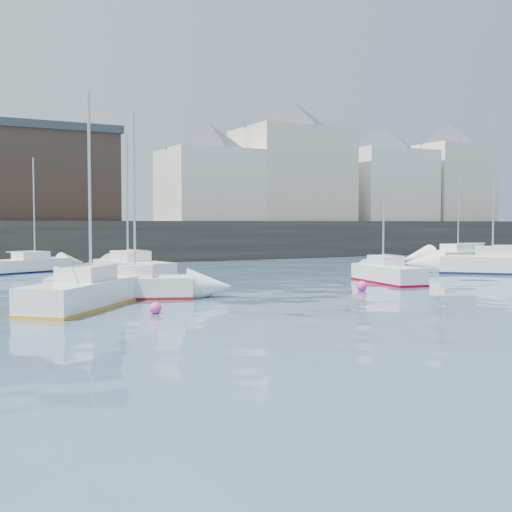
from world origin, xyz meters
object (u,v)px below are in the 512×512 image
sailboat_f (133,269)px  buoy_mid (362,291)px  sailboat_b (122,286)px  sailboat_c (388,273)px  buoy_near (155,314)px  sailboat_d (505,264)px  buoy_far (165,278)px  sailboat_a (84,293)px  sailboat_h (28,265)px  sailboat_g (465,257)px

sailboat_f → buoy_mid: (6.76, -10.22, -0.52)m
sailboat_b → sailboat_c: sailboat_b is taller
sailboat_c → buoy_near: sailboat_c is taller
sailboat_b → sailboat_d: 22.36m
sailboat_f → buoy_far: (1.61, -0.31, -0.52)m
sailboat_b → buoy_far: size_ratio=15.72×
sailboat_a → buoy_far: bearing=56.7°
sailboat_a → buoy_mid: 11.64m
sailboat_b → sailboat_h: size_ratio=1.07×
sailboat_a → sailboat_b: sailboat_a is taller
sailboat_d → sailboat_g: bearing=57.9°
sailboat_g → buoy_near: size_ratio=23.10×
sailboat_b → buoy_mid: sailboat_b is taller
sailboat_d → buoy_near: size_ratio=23.81×
sailboat_a → sailboat_h: sailboat_a is taller
sailboat_h → buoy_mid: bearing=-57.8°
sailboat_h → buoy_near: size_ratio=17.24×
sailboat_a → sailboat_c: size_ratio=1.19×
sailboat_c → sailboat_f: sailboat_f is taller
sailboat_f → buoy_near: bearing=-104.2°
sailboat_b → buoy_near: (-0.25, -4.56, -0.46)m
buoy_mid → buoy_far: (-5.15, 9.91, 0.00)m
buoy_mid → buoy_near: bearing=-166.6°
sailboat_d → sailboat_f: bearing=160.6°
sailboat_c → sailboat_f: (-10.02, 7.96, 0.05)m
sailboat_c → sailboat_b: bearing=-179.7°
buoy_mid → buoy_far: buoy_far is taller
sailboat_c → buoy_far: 11.38m
sailboat_d → buoy_far: (-17.78, 6.50, -0.56)m
sailboat_h → buoy_near: (0.89, -19.59, -0.43)m
sailboat_b → sailboat_c: size_ratio=1.15×
buoy_mid → sailboat_h: bearing=122.2°
sailboat_h → buoy_mid: (10.83, -17.23, -0.43)m
sailboat_b → sailboat_h: 15.08m
sailboat_g → sailboat_c: bearing=-148.6°
sailboat_b → buoy_far: sailboat_b is taller
sailboat_f → sailboat_g: bearing=1.5°
sailboat_b → buoy_near: sailboat_b is taller
buoy_far → sailboat_b: bearing=-120.5°
sailboat_b → sailboat_f: size_ratio=0.96×
sailboat_d → sailboat_g: size_ratio=1.03×
buoy_mid → sailboat_b: bearing=167.2°
sailboat_c → sailboat_g: sailboat_g is taller
sailboat_g → sailboat_f: bearing=-178.5°
sailboat_b → sailboat_d: sailboat_d is taller
sailboat_a → buoy_far: size_ratio=16.33×
sailboat_d → sailboat_h: size_ratio=1.38×
sailboat_c → sailboat_f: bearing=141.5°
sailboat_b → buoy_far: (4.55, 7.72, -0.46)m
sailboat_d → buoy_mid: size_ratio=20.54×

